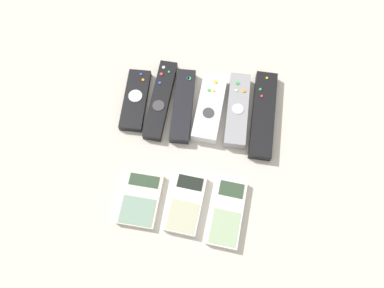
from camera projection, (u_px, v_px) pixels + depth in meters
name	position (u px, v px, depth m)	size (l,w,h in m)	color
ground_plane	(189.00, 162.00, 0.82)	(3.00, 3.00, 0.00)	beige
remote_0	(136.00, 100.00, 0.87)	(0.06, 0.16, 0.02)	black
remote_1	(161.00, 100.00, 0.87)	(0.04, 0.20, 0.02)	black
remote_2	(183.00, 105.00, 0.86)	(0.06, 0.18, 0.02)	black
remote_3	(210.00, 108.00, 0.86)	(0.06, 0.17, 0.03)	silver
remote_4	(237.00, 110.00, 0.85)	(0.05, 0.18, 0.03)	gray
remote_5	(263.00, 114.00, 0.85)	(0.05, 0.21, 0.02)	black
calculator_0	(140.00, 199.00, 0.78)	(0.08, 0.12, 0.01)	beige
calculator_1	(186.00, 203.00, 0.78)	(0.07, 0.13, 0.02)	silver
calculator_2	(227.00, 213.00, 0.77)	(0.07, 0.14, 0.02)	silver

